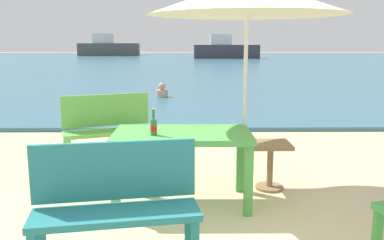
{
  "coord_description": "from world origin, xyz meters",
  "views": [
    {
      "loc": [
        -0.16,
        -2.73,
        1.68
      ],
      "look_at": [
        -0.11,
        3.0,
        0.6
      ],
      "focal_mm": 39.66,
      "sensor_mm": 36.0,
      "label": 1
    }
  ],
  "objects_px": {
    "side_table_wood": "(270,159)",
    "bench_green_right": "(107,125)",
    "picnic_table_green": "(182,142)",
    "beer_bottle_amber": "(154,126)",
    "bench_teal_center": "(116,199)",
    "swimmer_person": "(162,91)",
    "boat_cargo_ship": "(225,50)",
    "boat_fishing_trawler": "(108,48)"
  },
  "relations": [
    {
      "from": "side_table_wood",
      "to": "bench_green_right",
      "type": "height_order",
      "value": "bench_green_right"
    },
    {
      "from": "boat_fishing_trawler",
      "to": "swimmer_person",
      "type": "bearing_deg",
      "value": -76.98
    },
    {
      "from": "picnic_table_green",
      "to": "beer_bottle_amber",
      "type": "bearing_deg",
      "value": -151.38
    },
    {
      "from": "side_table_wood",
      "to": "boat_cargo_ship",
      "type": "height_order",
      "value": "boat_cargo_ship"
    },
    {
      "from": "swimmer_person",
      "to": "boat_cargo_ship",
      "type": "height_order",
      "value": "boat_cargo_ship"
    },
    {
      "from": "bench_green_right",
      "to": "swimmer_person",
      "type": "bearing_deg",
      "value": 86.89
    },
    {
      "from": "picnic_table_green",
      "to": "boat_fishing_trawler",
      "type": "distance_m",
      "value": 43.05
    },
    {
      "from": "picnic_table_green",
      "to": "bench_green_right",
      "type": "height_order",
      "value": "bench_green_right"
    },
    {
      "from": "boat_fishing_trawler",
      "to": "picnic_table_green",
      "type": "bearing_deg",
      "value": -78.44
    },
    {
      "from": "side_table_wood",
      "to": "boat_fishing_trawler",
      "type": "distance_m",
      "value": 42.86
    },
    {
      "from": "boat_fishing_trawler",
      "to": "boat_cargo_ship",
      "type": "distance_m",
      "value": 14.0
    },
    {
      "from": "beer_bottle_amber",
      "to": "bench_teal_center",
      "type": "bearing_deg",
      "value": -99.3
    },
    {
      "from": "bench_teal_center",
      "to": "swimmer_person",
      "type": "distance_m",
      "value": 9.21
    },
    {
      "from": "bench_teal_center",
      "to": "bench_green_right",
      "type": "bearing_deg",
      "value": 101.83
    },
    {
      "from": "bench_teal_center",
      "to": "swimmer_person",
      "type": "xyz_separation_m",
      "value": [
        -0.23,
        9.2,
        -0.3
      ]
    },
    {
      "from": "boat_fishing_trawler",
      "to": "boat_cargo_ship",
      "type": "height_order",
      "value": "boat_fishing_trawler"
    },
    {
      "from": "swimmer_person",
      "to": "bench_teal_center",
      "type": "bearing_deg",
      "value": -88.54
    },
    {
      "from": "boat_cargo_ship",
      "to": "swimmer_person",
      "type": "bearing_deg",
      "value": -98.69
    },
    {
      "from": "side_table_wood",
      "to": "picnic_table_green",
      "type": "bearing_deg",
      "value": -157.16
    },
    {
      "from": "bench_teal_center",
      "to": "bench_green_right",
      "type": "distance_m",
      "value": 2.84
    },
    {
      "from": "picnic_table_green",
      "to": "boat_cargo_ship",
      "type": "distance_m",
      "value": 35.28
    },
    {
      "from": "picnic_table_green",
      "to": "boat_fishing_trawler",
      "type": "relative_size",
      "value": 0.22
    },
    {
      "from": "beer_bottle_amber",
      "to": "swimmer_person",
      "type": "xyz_separation_m",
      "value": [
        -0.42,
        8.05,
        -0.61
      ]
    },
    {
      "from": "picnic_table_green",
      "to": "side_table_wood",
      "type": "xyz_separation_m",
      "value": [
        0.99,
        0.42,
        -0.3
      ]
    },
    {
      "from": "beer_bottle_amber",
      "to": "side_table_wood",
      "type": "relative_size",
      "value": 0.49
    },
    {
      "from": "boat_fishing_trawler",
      "to": "boat_cargo_ship",
      "type": "bearing_deg",
      "value": -30.3
    },
    {
      "from": "side_table_wood",
      "to": "boat_fishing_trawler",
      "type": "height_order",
      "value": "boat_fishing_trawler"
    },
    {
      "from": "bench_teal_center",
      "to": "bench_green_right",
      "type": "xyz_separation_m",
      "value": [
        -0.58,
        2.78,
        0.0
      ]
    },
    {
      "from": "beer_bottle_amber",
      "to": "boat_cargo_ship",
      "type": "height_order",
      "value": "boat_cargo_ship"
    },
    {
      "from": "swimmer_person",
      "to": "boat_cargo_ship",
      "type": "relative_size",
      "value": 0.07
    },
    {
      "from": "picnic_table_green",
      "to": "boat_cargo_ship",
      "type": "relative_size",
      "value": 0.24
    },
    {
      "from": "boat_cargo_ship",
      "to": "side_table_wood",
      "type": "bearing_deg",
      "value": -94.06
    },
    {
      "from": "bench_teal_center",
      "to": "swimmer_person",
      "type": "bearing_deg",
      "value": 91.46
    },
    {
      "from": "bench_teal_center",
      "to": "boat_fishing_trawler",
      "type": "distance_m",
      "value": 44.24
    },
    {
      "from": "beer_bottle_amber",
      "to": "side_table_wood",
      "type": "distance_m",
      "value": 1.48
    },
    {
      "from": "side_table_wood",
      "to": "bench_green_right",
      "type": "bearing_deg",
      "value": 152.57
    },
    {
      "from": "swimmer_person",
      "to": "side_table_wood",
      "type": "bearing_deg",
      "value": -77.23
    },
    {
      "from": "picnic_table_green",
      "to": "bench_green_right",
      "type": "bearing_deg",
      "value": 125.35
    },
    {
      "from": "swimmer_person",
      "to": "boat_fishing_trawler",
      "type": "height_order",
      "value": "boat_fishing_trawler"
    },
    {
      "from": "beer_bottle_amber",
      "to": "bench_green_right",
      "type": "relative_size",
      "value": 0.21
    },
    {
      "from": "side_table_wood",
      "to": "bench_green_right",
      "type": "xyz_separation_m",
      "value": [
        -2.04,
        1.06,
        0.19
      ]
    },
    {
      "from": "bench_teal_center",
      "to": "boat_cargo_ship",
      "type": "height_order",
      "value": "boat_cargo_ship"
    }
  ]
}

